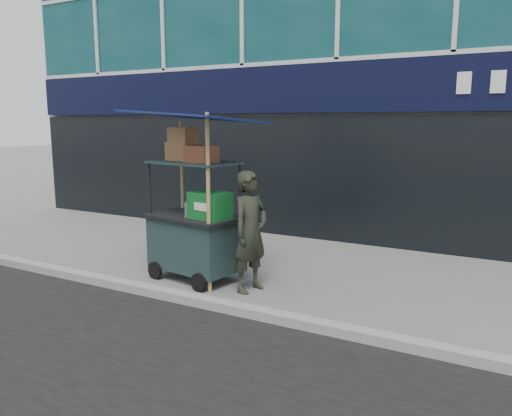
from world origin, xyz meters
The scene contains 4 objects.
ground centered at (0.00, 0.00, 0.00)m, with size 80.00×80.00×0.00m, color slate.
curb centered at (0.00, -0.20, 0.06)m, with size 80.00×0.18×0.12m, color #97968E.
vendor_cart centered at (-0.92, 0.68, 0.86)m, with size 1.99×1.56×2.45m.
vendor_man centered at (0.03, 0.62, 0.82)m, with size 0.60×0.39×1.64m, color #262A1E.
Camera 1 is at (3.26, -5.07, 2.27)m, focal length 35.00 mm.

